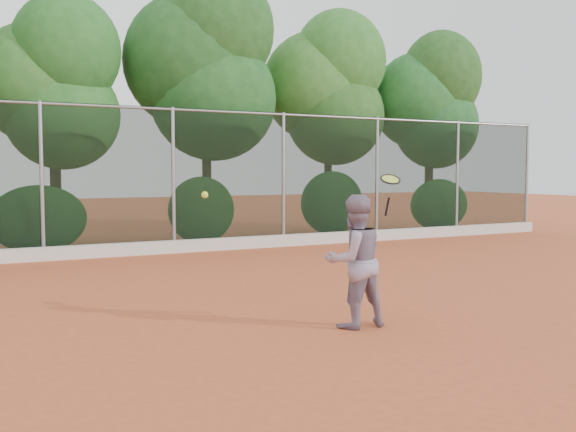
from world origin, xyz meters
name	(u,v)px	position (x,y,z in m)	size (l,w,h in m)	color
ground	(319,305)	(0.00, 0.00, 0.00)	(80.00, 80.00, 0.00)	#BD522C
concrete_curb	(177,247)	(0.00, 6.82, 0.15)	(24.00, 0.20, 0.30)	silver
tennis_player	(354,261)	(-0.29, -1.36, 0.84)	(0.81, 0.63, 1.68)	gray
chainlink_fence	(173,176)	(0.00, 7.00, 1.86)	(24.09, 0.09, 3.50)	black
foliage_backdrop	(129,78)	(-0.55, 8.98, 4.40)	(23.70, 3.63, 7.55)	#3A2816
tennis_racket	(390,182)	(0.19, -1.44, 1.82)	(0.32, 0.30, 0.54)	black
tennis_ball_in_flight	(205,195)	(-2.42, -1.77, 1.72)	(0.07, 0.07, 0.07)	#E3EE36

